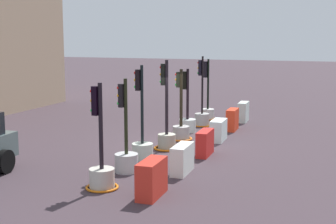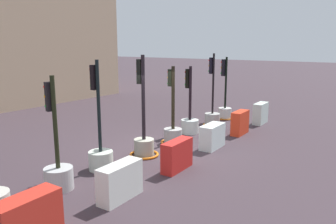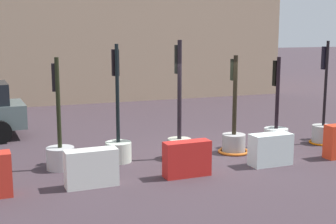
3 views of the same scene
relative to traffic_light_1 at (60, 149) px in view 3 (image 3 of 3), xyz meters
The scene contains 10 objects.
ground_plane 3.88m from the traffic_light_1, ahead, with size 120.00×120.00×0.00m, color #42343B.
traffic_light_1 is the anchor object (origin of this frame).
traffic_light_2 1.50m from the traffic_light_1, ahead, with size 0.67×0.67×3.01m.
traffic_light_3 3.08m from the traffic_light_1, ahead, with size 0.91×0.91×3.10m.
traffic_light_4 4.70m from the traffic_light_1, ahead, with size 0.86×0.86×2.68m.
traffic_light_5 6.19m from the traffic_light_1, ahead, with size 0.69×0.69×2.59m.
traffic_light_6 7.70m from the traffic_light_1, ahead, with size 0.79×0.79×3.03m.
construction_barrier_1 1.63m from the traffic_light_1, 73.59° to the right, with size 1.15×0.44×0.82m.
construction_barrier_2 3.12m from the traffic_light_1, 31.02° to the right, with size 1.11×0.40×0.83m.
construction_barrier_3 5.21m from the traffic_light_1, 16.44° to the right, with size 1.08×0.50×0.80m.
Camera 3 is at (-5.27, -11.29, 3.40)m, focal length 51.00 mm.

